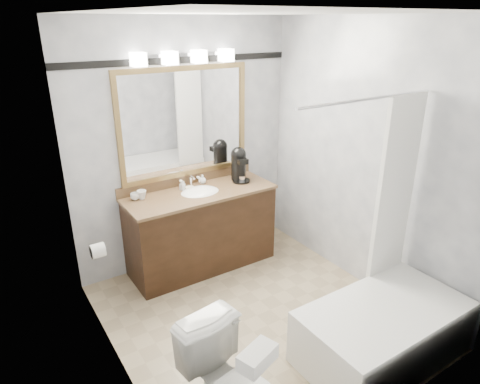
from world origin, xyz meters
The scene contains 14 objects.
room centered at (0.00, 0.00, 1.25)m, with size 2.42×2.62×2.52m.
vanity centered at (0.00, 1.02, 0.44)m, with size 1.53×0.58×0.97m.
mirror centered at (0.00, 1.28, 1.50)m, with size 1.40×0.04×1.10m.
vanity_light_bar centered at (0.00, 1.23, 2.13)m, with size 1.02×0.14×0.12m.
accent_stripe centered at (0.00, 1.29, 2.10)m, with size 2.40×0.01×0.06m, color black.
bathtub centered at (0.55, -0.90, 0.28)m, with size 1.30×0.75×1.96m.
tp_roll centered at (-1.14, 0.66, 0.70)m, with size 0.12×0.12×0.11m, color white.
tissue_box centered at (-0.80, -1.12, 0.81)m, with size 0.22×0.12×0.09m, color white.
coffee_maker centered at (0.51, 1.08, 1.04)m, with size 0.19×0.24×0.37m.
cup_left centered at (-0.62, 1.18, 0.88)m, with size 0.09×0.09×0.07m, color white.
cup_right centered at (-0.55, 1.16, 0.89)m, with size 0.09×0.09×0.08m, color white.
soap_bottle_a centered at (-0.12, 1.16, 0.90)m, with size 0.04×0.05×0.10m, color white.
soap_bottle_b centered at (0.13, 1.21, 0.90)m, with size 0.07×0.07×0.09m, color white.
soap_bar centered at (-0.06, 1.13, 0.86)m, with size 0.09×0.06×0.03m, color beige.
Camera 1 is at (-1.83, -2.54, 2.46)m, focal length 32.00 mm.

